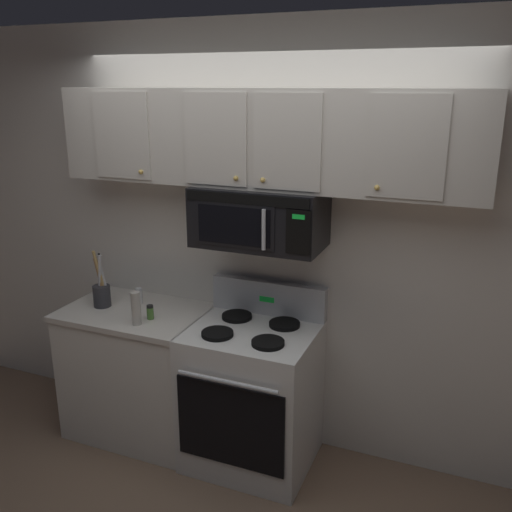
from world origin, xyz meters
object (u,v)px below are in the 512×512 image
(stove_range, at_px, (252,394))
(over_range_microwave, at_px, (259,217))
(utensil_crock_charcoal, at_px, (101,291))
(spice_jar, at_px, (150,312))
(salt_shaker, at_px, (139,296))
(pepper_mill, at_px, (136,308))

(stove_range, xyz_separation_m, over_range_microwave, (-0.00, 0.12, 1.11))
(utensil_crock_charcoal, bearing_deg, over_range_microwave, 7.34)
(utensil_crock_charcoal, height_order, spice_jar, utensil_crock_charcoal)
(utensil_crock_charcoal, bearing_deg, salt_shaker, 32.95)
(pepper_mill, bearing_deg, salt_shaker, 121.37)
(salt_shaker, relative_size, pepper_mill, 0.51)
(pepper_mill, bearing_deg, utensil_crock_charcoal, 156.56)
(stove_range, bearing_deg, over_range_microwave, 90.14)
(over_range_microwave, distance_m, salt_shaker, 1.07)
(over_range_microwave, height_order, pepper_mill, over_range_microwave)
(spice_jar, bearing_deg, salt_shaker, 137.70)
(over_range_microwave, height_order, salt_shaker, over_range_microwave)
(utensil_crock_charcoal, relative_size, pepper_mill, 1.85)
(over_range_microwave, relative_size, pepper_mill, 3.58)
(spice_jar, bearing_deg, over_range_microwave, 16.75)
(over_range_microwave, bearing_deg, utensil_crock_charcoal, -172.66)
(salt_shaker, xyz_separation_m, pepper_mill, (0.18, -0.30, 0.05))
(salt_shaker, distance_m, pepper_mill, 0.35)
(over_range_microwave, height_order, utensil_crock_charcoal, over_range_microwave)
(utensil_crock_charcoal, relative_size, salt_shaker, 3.61)
(over_range_microwave, xyz_separation_m, utensil_crock_charcoal, (-1.07, -0.14, -0.57))
(stove_range, xyz_separation_m, salt_shaker, (-0.87, 0.11, 0.49))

